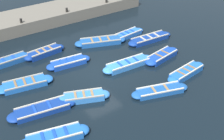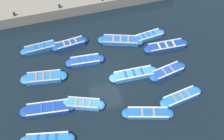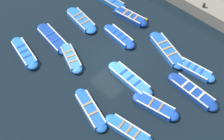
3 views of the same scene
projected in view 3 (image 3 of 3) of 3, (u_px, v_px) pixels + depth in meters
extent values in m
plane|color=black|center=(111.00, 60.00, 22.44)|extent=(120.00, 120.00, 0.00)
cube|color=#3884E0|center=(130.00, 79.00, 21.19)|extent=(1.04, 3.08, 0.35)
ellipsoid|color=#3884E0|center=(146.00, 93.00, 20.51)|extent=(0.87, 0.89, 0.35)
ellipsoid|color=#3884E0|center=(114.00, 66.00, 21.87)|extent=(0.87, 0.89, 0.35)
cube|color=silver|center=(134.00, 74.00, 21.20)|extent=(0.22, 2.98, 0.07)
cube|color=silver|center=(126.00, 81.00, 20.85)|extent=(0.22, 2.98, 0.07)
cube|color=#1947B7|center=(137.00, 83.00, 20.75)|extent=(0.80, 0.18, 0.04)
cube|color=#1947B7|center=(130.00, 77.00, 21.04)|extent=(0.80, 0.18, 0.04)
cube|color=#1947B7|center=(123.00, 72.00, 21.33)|extent=(0.80, 0.18, 0.04)
cube|color=blue|center=(24.00, 53.00, 22.65)|extent=(1.44, 2.85, 0.37)
ellipsoid|color=blue|center=(32.00, 65.00, 21.95)|extent=(0.96, 0.98, 0.37)
ellipsoid|color=blue|center=(17.00, 41.00, 23.34)|extent=(0.96, 0.98, 0.37)
cube|color=silver|center=(29.00, 49.00, 22.61)|extent=(0.65, 2.63, 0.07)
cube|color=silver|center=(19.00, 53.00, 22.34)|extent=(0.65, 2.63, 0.07)
cube|color=#1947B7|center=(27.00, 56.00, 22.19)|extent=(0.78, 0.30, 0.04)
cube|color=#1947B7|center=(24.00, 51.00, 22.48)|extent=(0.78, 0.30, 0.04)
cube|color=#1947B7|center=(21.00, 46.00, 22.78)|extent=(0.78, 0.30, 0.04)
cube|color=#1E59AD|center=(91.00, 110.00, 19.74)|extent=(1.61, 2.93, 0.30)
ellipsoid|color=#1E59AD|center=(101.00, 127.00, 18.99)|extent=(0.96, 0.98, 0.30)
ellipsoid|color=#1E59AD|center=(81.00, 94.00, 20.50)|extent=(0.96, 0.98, 0.30)
cube|color=silver|center=(96.00, 106.00, 19.71)|extent=(0.87, 2.66, 0.07)
cube|color=silver|center=(85.00, 111.00, 19.48)|extent=(0.87, 2.66, 0.07)
cube|color=#9E7A51|center=(93.00, 113.00, 19.40)|extent=(0.74, 0.34, 0.04)
cube|color=#9E7A51|center=(88.00, 104.00, 19.82)|extent=(0.74, 0.34, 0.04)
cube|color=navy|center=(53.00, 38.00, 23.58)|extent=(1.36, 3.06, 0.31)
ellipsoid|color=navy|center=(64.00, 50.00, 22.86)|extent=(1.02, 1.04, 0.31)
ellipsoid|color=navy|center=(43.00, 28.00, 24.29)|extent=(1.02, 1.04, 0.31)
cube|color=beige|center=(58.00, 34.00, 23.60)|extent=(0.46, 2.88, 0.07)
cube|color=beige|center=(47.00, 39.00, 23.25)|extent=(0.46, 2.88, 0.07)
cube|color=#1947B7|center=(56.00, 40.00, 23.24)|extent=(0.87, 0.25, 0.04)
cube|color=#1947B7|center=(50.00, 34.00, 23.64)|extent=(0.87, 0.25, 0.04)
cube|color=navy|center=(130.00, 17.00, 24.98)|extent=(1.03, 2.47, 0.39)
ellipsoid|color=navy|center=(143.00, 23.00, 24.53)|extent=(0.79, 0.81, 0.39)
ellipsoid|color=navy|center=(118.00, 11.00, 25.44)|extent=(0.79, 0.81, 0.39)
cube|color=beige|center=(133.00, 12.00, 24.97)|extent=(0.33, 2.35, 0.07)
cube|color=beige|center=(128.00, 17.00, 24.63)|extent=(0.33, 2.35, 0.07)
cube|color=#9E7A51|center=(136.00, 18.00, 24.62)|extent=(0.70, 0.21, 0.04)
cube|color=#9E7A51|center=(130.00, 15.00, 24.81)|extent=(0.70, 0.21, 0.04)
cube|color=#9E7A51|center=(125.00, 12.00, 25.01)|extent=(0.70, 0.21, 0.04)
cube|color=#1E59AD|center=(167.00, 50.00, 22.83)|extent=(1.94, 3.20, 0.36)
ellipsoid|color=#1E59AD|center=(178.00, 64.00, 21.98)|extent=(1.15, 1.17, 0.36)
ellipsoid|color=#1E59AD|center=(156.00, 36.00, 23.67)|extent=(1.15, 1.17, 0.36)
cube|color=#B2AD9E|center=(172.00, 46.00, 22.78)|extent=(1.08, 2.84, 0.07)
cube|color=#B2AD9E|center=(162.00, 50.00, 22.53)|extent=(1.08, 2.84, 0.07)
cube|color=#9E7A51|center=(172.00, 54.00, 22.31)|extent=(0.85, 0.42, 0.04)
cube|color=#9E7A51|center=(167.00, 48.00, 22.67)|extent=(0.85, 0.42, 0.04)
cube|color=#9E7A51|center=(162.00, 42.00, 23.03)|extent=(0.85, 0.42, 0.04)
cube|color=#1E59AD|center=(110.00, 1.00, 26.20)|extent=(0.94, 2.55, 0.35)
ellipsoid|color=#1E59AD|center=(122.00, 8.00, 25.70)|extent=(0.77, 0.79, 0.35)
cube|color=#B2AD9E|center=(107.00, 2.00, 25.87)|extent=(0.22, 2.46, 0.07)
cube|color=#1947B7|center=(113.00, 1.00, 25.90)|extent=(0.70, 0.18, 0.04)
cube|color=#1947B7|center=(119.00, 36.00, 23.68)|extent=(1.06, 2.40, 0.34)
ellipsoid|color=#1947B7|center=(129.00, 45.00, 23.14)|extent=(0.86, 0.88, 0.34)
ellipsoid|color=#1947B7|center=(109.00, 28.00, 24.23)|extent=(0.86, 0.88, 0.34)
cube|color=silver|center=(123.00, 32.00, 23.68)|extent=(0.28, 2.29, 0.07)
cube|color=silver|center=(115.00, 37.00, 23.36)|extent=(0.28, 2.29, 0.07)
cube|color=#1947B7|center=(123.00, 38.00, 23.30)|extent=(0.76, 0.21, 0.04)
cube|color=#1947B7|center=(119.00, 35.00, 23.53)|extent=(0.76, 0.21, 0.04)
cube|color=#1947B7|center=(115.00, 31.00, 23.76)|extent=(0.76, 0.21, 0.04)
cube|color=blue|center=(129.00, 131.00, 18.79)|extent=(1.19, 2.70, 0.36)
ellipsoid|color=blue|center=(111.00, 120.00, 19.26)|extent=(0.87, 0.89, 0.36)
cube|color=silver|center=(132.00, 125.00, 18.81)|extent=(0.44, 2.54, 0.07)
cube|color=silver|center=(125.00, 134.00, 18.43)|extent=(0.44, 2.54, 0.07)
cube|color=olive|center=(137.00, 134.00, 18.43)|extent=(0.74, 0.24, 0.04)
cube|color=olive|center=(129.00, 129.00, 18.63)|extent=(0.74, 0.24, 0.04)
cube|color=olive|center=(121.00, 125.00, 18.83)|extent=(0.74, 0.24, 0.04)
cube|color=blue|center=(81.00, 20.00, 24.81)|extent=(1.40, 2.71, 0.32)
ellipsoid|color=blue|center=(90.00, 29.00, 24.17)|extent=(1.06, 1.09, 0.32)
ellipsoid|color=blue|center=(72.00, 11.00, 25.45)|extent=(1.06, 1.09, 0.32)
cube|color=#B2AD9E|center=(86.00, 16.00, 24.83)|extent=(0.48, 2.52, 0.07)
cube|color=#B2AD9E|center=(76.00, 21.00, 24.48)|extent=(0.48, 2.52, 0.07)
cube|color=olive|center=(85.00, 22.00, 24.40)|extent=(0.90, 0.28, 0.04)
cube|color=olive|center=(81.00, 18.00, 24.67)|extent=(0.90, 0.28, 0.04)
cube|color=olive|center=(77.00, 15.00, 24.94)|extent=(0.90, 0.28, 0.04)
cube|color=#3884E0|center=(71.00, 58.00, 22.36)|extent=(1.60, 2.44, 0.36)
ellipsoid|color=#3884E0|center=(77.00, 69.00, 21.71)|extent=(0.98, 1.00, 0.36)
ellipsoid|color=#3884E0|center=(66.00, 47.00, 23.00)|extent=(0.98, 1.00, 0.36)
cube|color=#B2AD9E|center=(76.00, 54.00, 22.28)|extent=(0.90, 2.13, 0.07)
cube|color=#B2AD9E|center=(66.00, 58.00, 22.09)|extent=(0.90, 2.13, 0.07)
cube|color=#9E7A51|center=(73.00, 61.00, 21.93)|extent=(0.72, 0.39, 0.04)
cube|color=#9E7A51|center=(71.00, 56.00, 22.20)|extent=(0.72, 0.39, 0.04)
cube|color=#9E7A51|center=(68.00, 51.00, 22.47)|extent=(0.72, 0.39, 0.04)
cube|color=blue|center=(194.00, 70.00, 21.70)|extent=(1.07, 2.45, 0.32)
ellipsoid|color=blue|center=(209.00, 78.00, 21.26)|extent=(0.82, 0.84, 0.32)
ellipsoid|color=blue|center=(179.00, 62.00, 22.14)|extent=(0.82, 0.84, 0.32)
cube|color=silver|center=(197.00, 65.00, 21.72)|extent=(0.35, 2.32, 0.07)
cube|color=silver|center=(192.00, 71.00, 21.37)|extent=(0.35, 2.32, 0.07)
cube|color=#1947B7|center=(201.00, 72.00, 21.37)|extent=(0.72, 0.22, 0.04)
cube|color=#1947B7|center=(194.00, 68.00, 21.56)|extent=(0.72, 0.22, 0.04)
cube|color=#1947B7|center=(188.00, 65.00, 21.74)|extent=(0.72, 0.22, 0.04)
cube|color=navy|center=(192.00, 91.00, 20.57)|extent=(1.03, 3.11, 0.34)
ellipsoid|color=navy|center=(212.00, 106.00, 19.88)|extent=(0.85, 0.88, 0.34)
ellipsoid|color=navy|center=(174.00, 78.00, 21.26)|extent=(0.85, 0.88, 0.34)
cube|color=beige|center=(197.00, 86.00, 20.58)|extent=(0.22, 3.01, 0.07)
cube|color=beige|center=(189.00, 93.00, 20.24)|extent=(0.22, 3.01, 0.07)
cube|color=beige|center=(201.00, 96.00, 20.13)|extent=(0.78, 0.18, 0.04)
cube|color=beige|center=(193.00, 90.00, 20.42)|extent=(0.78, 0.18, 0.04)
cube|color=beige|center=(185.00, 84.00, 20.71)|extent=(0.78, 0.18, 0.04)
cube|color=#1947B7|center=(155.00, 106.00, 19.84)|extent=(1.30, 2.52, 0.37)
ellipsoid|color=#1947B7|center=(172.00, 116.00, 19.44)|extent=(0.94, 0.96, 0.37)
ellipsoid|color=#1947B7|center=(139.00, 98.00, 20.25)|extent=(0.94, 0.96, 0.37)
cube|color=silver|center=(159.00, 100.00, 19.87)|extent=(0.51, 2.33, 0.07)
cube|color=silver|center=(153.00, 109.00, 19.47)|extent=(0.51, 2.33, 0.07)
cube|color=olive|center=(161.00, 107.00, 19.57)|extent=(0.78, 0.28, 0.04)
cube|color=olive|center=(151.00, 102.00, 19.80)|extent=(0.78, 0.28, 0.04)
cylinder|color=black|center=(204.00, 5.00, 24.35)|extent=(0.20, 0.20, 0.35)
sphere|color=#EAB214|center=(146.00, 20.00, 24.88)|extent=(0.28, 0.28, 0.28)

